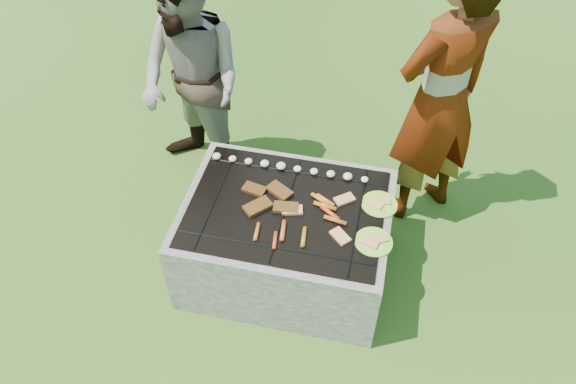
% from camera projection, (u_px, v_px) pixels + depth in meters
% --- Properties ---
extents(lawn, '(60.00, 60.00, 0.00)m').
position_uv_depth(lawn, '(286.00, 266.00, 3.92)').
color(lawn, '#1E4110').
rests_on(lawn, ground).
extents(fire_pit, '(1.30, 1.00, 0.62)m').
position_uv_depth(fire_pit, '(286.00, 241.00, 3.71)').
color(fire_pit, '#AAA097').
rests_on(fire_pit, ground).
extents(mushrooms, '(1.05, 0.06, 0.04)m').
position_uv_depth(mushrooms, '(288.00, 167.00, 3.70)').
color(mushrooms, beige).
rests_on(mushrooms, fire_pit).
extents(pork_slabs, '(0.39, 0.34, 0.03)m').
position_uv_depth(pork_slabs, '(269.00, 199.00, 3.51)').
color(pork_slabs, brown).
rests_on(pork_slabs, fire_pit).
extents(sausages, '(0.53, 0.49, 0.03)m').
position_uv_depth(sausages, '(308.00, 219.00, 3.39)').
color(sausages, orange).
rests_on(sausages, fire_pit).
extents(bread_on_grate, '(0.46, 0.44, 0.02)m').
position_uv_depth(bread_on_grate, '(325.00, 215.00, 3.42)').
color(bread_on_grate, '#E0C172').
rests_on(bread_on_grate, fire_pit).
extents(plate_far, '(0.29, 0.29, 0.03)m').
position_uv_depth(plate_far, '(379.00, 204.00, 3.50)').
color(plate_far, '#B6DE35').
rests_on(plate_far, fire_pit).
extents(plate_near, '(0.29, 0.29, 0.03)m').
position_uv_depth(plate_near, '(374.00, 242.00, 3.29)').
color(plate_near, '#CCF139').
rests_on(plate_near, fire_pit).
extents(cook, '(0.86, 0.83, 1.98)m').
position_uv_depth(cook, '(440.00, 100.00, 3.61)').
color(cook, '#A49B89').
rests_on(cook, ground).
extents(bystander, '(1.07, 1.01, 1.75)m').
position_uv_depth(bystander, '(192.00, 83.00, 3.93)').
color(bystander, gray).
rests_on(bystander, ground).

